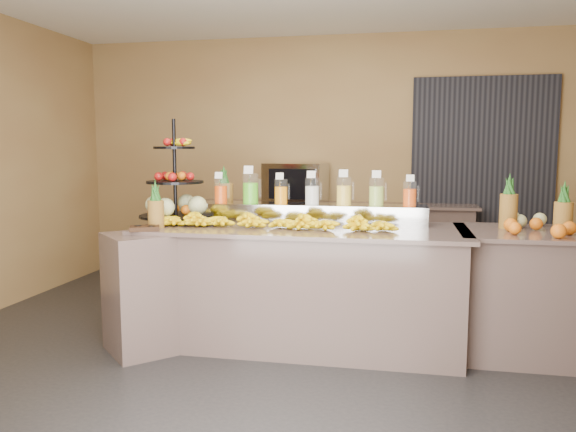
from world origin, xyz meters
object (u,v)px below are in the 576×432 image
(condiment_caddy, at_px, (145,228))
(right_fruit_pile, at_px, (535,221))
(fruit_stand, at_px, (180,196))
(oven_warmer, at_px, (296,183))
(pitcher_tray, at_px, (312,213))
(banana_heap, at_px, (276,219))

(condiment_caddy, height_order, right_fruit_pile, right_fruit_pile)
(fruit_stand, bearing_deg, oven_warmer, 65.56)
(pitcher_tray, bearing_deg, condiment_caddy, -148.46)
(banana_heap, distance_m, condiment_caddy, 0.98)
(fruit_stand, bearing_deg, condiment_caddy, -102.27)
(banana_heap, bearing_deg, condiment_caddy, -159.63)
(fruit_stand, xyz_separation_m, oven_warmer, (0.63, 1.84, 0.00))
(pitcher_tray, xyz_separation_m, condiment_caddy, (-1.14, -0.70, -0.06))
(fruit_stand, bearing_deg, right_fruit_pile, -6.41)
(condiment_caddy, relative_size, oven_warmer, 0.32)
(banana_heap, height_order, fruit_stand, fruit_stand)
(fruit_stand, distance_m, condiment_caddy, 0.57)
(oven_warmer, bearing_deg, right_fruit_pile, -35.31)
(fruit_stand, distance_m, right_fruit_pile, 2.75)
(right_fruit_pile, bearing_deg, pitcher_tray, 172.55)
(condiment_caddy, bearing_deg, banana_heap, 20.37)
(banana_heap, height_order, oven_warmer, oven_warmer)
(oven_warmer, bearing_deg, condiment_caddy, -99.93)
(banana_heap, bearing_deg, right_fruit_pile, 4.27)
(fruit_stand, xyz_separation_m, right_fruit_pile, (2.75, -0.05, -0.13))
(condiment_caddy, bearing_deg, fruit_stand, 83.16)
(pitcher_tray, distance_m, condiment_caddy, 1.34)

